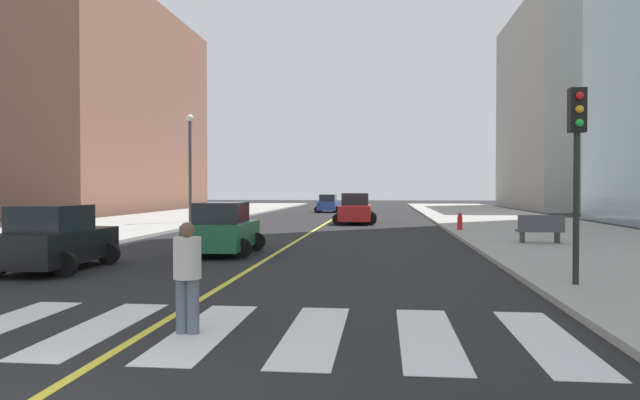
% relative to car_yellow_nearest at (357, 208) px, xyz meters
% --- Properties ---
extents(sidewalk_kerb_east, '(10.00, 120.00, 0.15)m').
position_rel_car_yellow_nearest_xyz_m(sidewalk_kerb_east, '(10.36, -19.52, -0.75)').
color(sidewalk_kerb_east, '#9E9B93').
rests_on(sidewalk_kerb_east, ground).
extents(sidewalk_kerb_west, '(10.00, 120.00, 0.15)m').
position_rel_car_yellow_nearest_xyz_m(sidewalk_kerb_west, '(-14.04, -19.52, -0.75)').
color(sidewalk_kerb_west, '#9E9B93').
rests_on(sidewalk_kerb_west, ground).
extents(crosswalk_paint, '(13.50, 4.00, 0.01)m').
position_rel_car_yellow_nearest_xyz_m(crosswalk_paint, '(-1.84, -35.52, -0.82)').
color(crosswalk_paint, silver).
rests_on(crosswalk_paint, ground).
extents(lane_divider_paint, '(0.16, 80.00, 0.01)m').
position_rel_car_yellow_nearest_xyz_m(lane_divider_paint, '(-1.84, 0.48, -0.82)').
color(lane_divider_paint, yellow).
rests_on(lane_divider_paint, ground).
extents(parking_garage_concrete, '(18.00, 24.00, 22.48)m').
position_rel_car_yellow_nearest_xyz_m(parking_garage_concrete, '(25.89, 24.22, 10.41)').
color(parking_garage_concrete, '#9E9B93').
rests_on(parking_garage_concrete, ground).
extents(low_rise_brick_west, '(16.00, 32.00, 21.09)m').
position_rel_car_yellow_nearest_xyz_m(low_rise_brick_west, '(-28.57, 13.18, 9.72)').
color(low_rise_brick_west, '#8A5945').
rests_on(low_rise_brick_west, ground).
extents(car_yellow_nearest, '(2.56, 4.02, 1.77)m').
position_rel_car_yellow_nearest_xyz_m(car_yellow_nearest, '(0.00, 0.00, 0.00)').
color(car_yellow_nearest, gold).
rests_on(car_yellow_nearest, ground).
extents(car_red_second, '(2.83, 4.51, 2.01)m').
position_rel_car_yellow_nearest_xyz_m(car_red_second, '(0.13, -6.10, 0.11)').
color(car_red_second, red).
rests_on(car_red_second, ground).
extents(car_green_third, '(2.63, 4.15, 1.83)m').
position_rel_car_yellow_nearest_xyz_m(car_green_third, '(-3.68, -24.48, 0.03)').
color(car_green_third, '#236B42').
rests_on(car_green_third, ground).
extents(car_black_fourth, '(2.63, 4.17, 1.85)m').
position_rel_car_yellow_nearest_xyz_m(car_black_fourth, '(-7.33, -28.98, 0.04)').
color(car_black_fourth, black).
rests_on(car_black_fourth, ground).
extents(car_blue_fifth, '(2.49, 3.92, 1.73)m').
position_rel_car_yellow_nearest_xyz_m(car_blue_fifth, '(-3.35, 12.18, -0.02)').
color(car_blue_fifth, '#2D479E').
rests_on(car_blue_fifth, ground).
extents(traffic_light_near_corner, '(0.36, 0.41, 4.44)m').
position_rel_car_yellow_nearest_xyz_m(traffic_light_near_corner, '(6.31, -30.96, 2.46)').
color(traffic_light_near_corner, black).
rests_on(traffic_light_near_corner, sidewalk_kerb_east).
extents(park_bench, '(1.80, 0.57, 1.12)m').
position_rel_car_yellow_nearest_xyz_m(park_bench, '(8.16, -20.61, -0.14)').
color(park_bench, '#47474C').
rests_on(park_bench, sidewalk_kerb_east).
extents(pedestrian_crossing, '(0.44, 0.44, 1.79)m').
position_rel_car_yellow_nearest_xyz_m(pedestrian_crossing, '(-1.15, -35.73, 0.16)').
color(pedestrian_crossing, slate).
rests_on(pedestrian_crossing, ground).
extents(fire_hydrant, '(0.26, 0.26, 0.89)m').
position_rel_car_yellow_nearest_xyz_m(fire_hydrant, '(5.96, -13.27, -0.25)').
color(fire_hydrant, red).
rests_on(fire_hydrant, sidewalk_kerb_east).
extents(street_lamp, '(0.44, 0.44, 6.89)m').
position_rel_car_yellow_nearest_xyz_m(street_lamp, '(-10.33, -8.19, 3.42)').
color(street_lamp, '#38383D').
rests_on(street_lamp, sidewalk_kerb_west).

